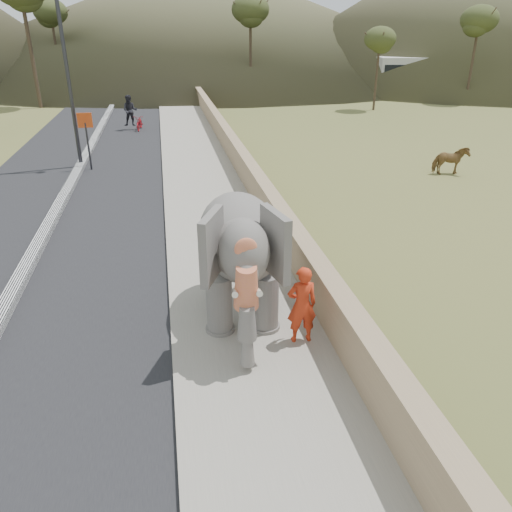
# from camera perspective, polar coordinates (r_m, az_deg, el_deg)

# --- Properties ---
(ground) EXTENTS (160.00, 160.00, 0.00)m
(ground) POSITION_cam_1_polar(r_m,az_deg,el_deg) (9.99, -0.85, -9.64)
(ground) COLOR olive
(ground) RESTS_ON ground
(road) EXTENTS (7.00, 120.00, 0.03)m
(road) POSITION_cam_1_polar(r_m,az_deg,el_deg) (19.33, -20.96, 6.23)
(road) COLOR black
(road) RESTS_ON ground
(median) EXTENTS (0.35, 120.00, 0.22)m
(median) POSITION_cam_1_polar(r_m,az_deg,el_deg) (19.30, -21.00, 6.49)
(median) COLOR black
(median) RESTS_ON ground
(walkway) EXTENTS (3.00, 120.00, 0.15)m
(walkway) POSITION_cam_1_polar(r_m,az_deg,el_deg) (19.01, -5.96, 7.65)
(walkway) COLOR #9E9687
(walkway) RESTS_ON ground
(parapet) EXTENTS (0.30, 120.00, 1.10)m
(parapet) POSITION_cam_1_polar(r_m,az_deg,el_deg) (19.06, -1.01, 9.32)
(parapet) COLOR tan
(parapet) RESTS_ON ground
(lamppost) EXTENTS (1.76, 0.36, 8.00)m
(lamppost) POSITION_cam_1_polar(r_m,az_deg,el_deg) (22.83, -20.31, 21.50)
(lamppost) COLOR #2A2A2F
(lamppost) RESTS_ON ground
(signboard) EXTENTS (0.60, 0.08, 2.40)m
(signboard) POSITION_cam_1_polar(r_m,az_deg,el_deg) (22.53, -18.82, 13.32)
(signboard) COLOR #2D2D33
(signboard) RESTS_ON ground
(cow) EXTENTS (1.43, 0.76, 1.16)m
(cow) POSITION_cam_1_polar(r_m,az_deg,el_deg) (22.42, 21.32, 10.11)
(cow) COLOR brown
(cow) RESTS_ON ground
(distant_car) EXTENTS (4.25, 1.76, 1.44)m
(distant_car) POSITION_cam_1_polar(r_m,az_deg,el_deg) (49.22, 17.24, 18.08)
(distant_car) COLOR silver
(distant_car) RESTS_ON ground
(bus_white) EXTENTS (11.27, 4.42, 3.10)m
(bus_white) POSITION_cam_1_polar(r_m,az_deg,el_deg) (50.44, 20.19, 18.79)
(bus_white) COLOR beige
(bus_white) RESTS_ON ground
(hill_right) EXTENTS (56.00, 56.00, 16.00)m
(hill_right) POSITION_cam_1_polar(r_m,az_deg,el_deg) (70.81, 23.73, 24.92)
(hill_right) COLOR brown
(hill_right) RESTS_ON ground
(hill_far) EXTENTS (80.00, 80.00, 14.00)m
(hill_far) POSITION_cam_1_polar(r_m,az_deg,el_deg) (78.39, -6.42, 25.72)
(hill_far) COLOR brown
(hill_far) RESTS_ON ground
(elephant_and_man) EXTENTS (2.31, 3.78, 2.62)m
(elephant_and_man) POSITION_cam_1_polar(r_m,az_deg,el_deg) (10.14, -1.75, 0.34)
(elephant_and_man) COLOR slate
(elephant_and_man) RESTS_ON ground
(motorcyclist) EXTENTS (1.30, 1.68, 2.01)m
(motorcyclist) POSITION_cam_1_polar(r_m,az_deg,el_deg) (31.21, -13.74, 15.28)
(motorcyclist) COLOR maroon
(motorcyclist) RESTS_ON ground
(trees) EXTENTS (48.30, 44.69, 9.73)m
(trees) POSITION_cam_1_polar(r_m,az_deg,el_deg) (35.51, -9.91, 22.00)
(trees) COLOR #473828
(trees) RESTS_ON ground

